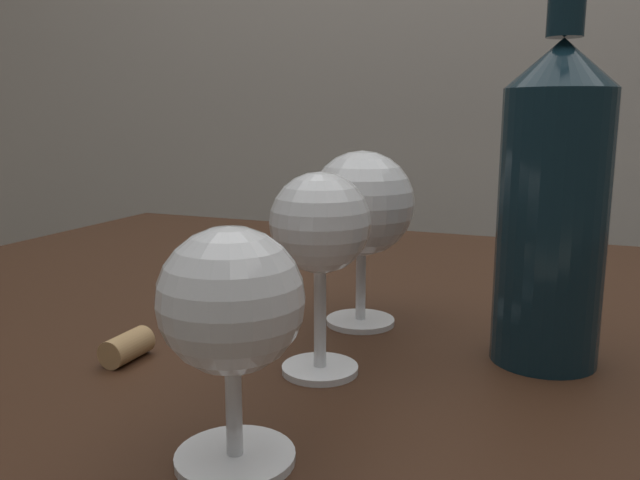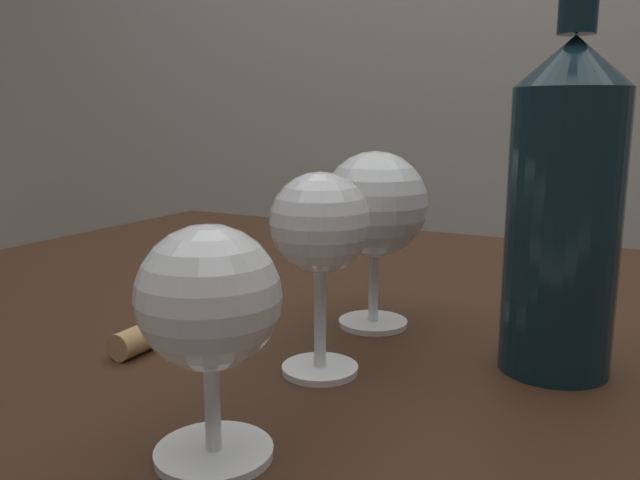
{
  "view_description": "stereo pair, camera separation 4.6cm",
  "coord_description": "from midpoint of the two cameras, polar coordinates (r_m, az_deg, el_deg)",
  "views": [
    {
      "loc": [
        0.11,
        -0.59,
        0.94
      ],
      "look_at": [
        -0.06,
        -0.17,
        0.85
      ],
      "focal_mm": 36.46,
      "sensor_mm": 36.0,
      "label": 1
    },
    {
      "loc": [
        0.15,
        -0.57,
        0.94
      ],
      "look_at": [
        -0.06,
        -0.17,
        0.85
      ],
      "focal_mm": 36.46,
      "sensor_mm": 36.0,
      "label": 2
    }
  ],
  "objects": [
    {
      "name": "wine_bottle",
      "position": [
        0.5,
        23.14,
        3.07
      ],
      "size": [
        0.08,
        0.08,
        0.32
      ],
      "color": "#0F232D",
      "rests_on": "dining_table"
    },
    {
      "name": "cork",
      "position": [
        0.53,
        -13.45,
        -8.6
      ],
      "size": [
        0.02,
        0.04,
        0.02
      ],
      "primitive_type": "cylinder",
      "rotation": [
        1.57,
        0.0,
        0.0
      ],
      "color": "tan",
      "rests_on": "dining_table"
    },
    {
      "name": "wine_glass_rose",
      "position": [
        0.57,
        7.16,
        2.84
      ],
      "size": [
        0.09,
        0.09,
        0.16
      ],
      "color": "white",
      "rests_on": "dining_table"
    },
    {
      "name": "wine_glass_cabernet",
      "position": [
        0.35,
        -6.0,
        -5.55
      ],
      "size": [
        0.08,
        0.08,
        0.13
      ],
      "color": "white",
      "rests_on": "dining_table"
    },
    {
      "name": "dining_table",
      "position": [
        0.66,
        13.91,
        -14.57
      ],
      "size": [
        1.31,
        0.84,
        0.75
      ],
      "color": "#382114",
      "rests_on": "ground_plane"
    },
    {
      "name": "wine_glass_chardonnay",
      "position": [
        0.46,
        2.87,
        0.96
      ],
      "size": [
        0.07,
        0.07,
        0.15
      ],
      "color": "white",
      "rests_on": "dining_table"
    }
  ]
}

